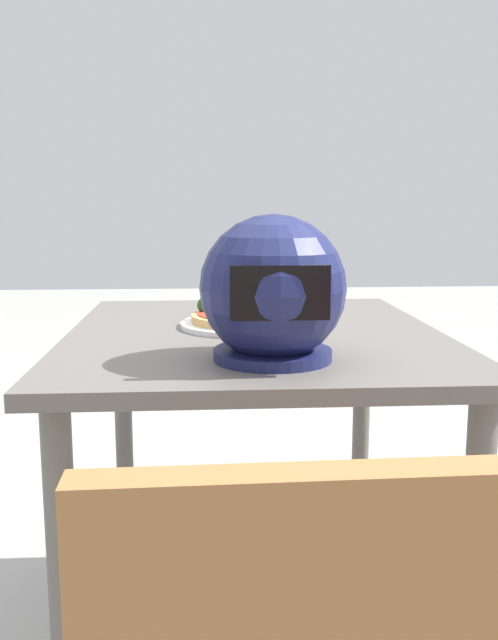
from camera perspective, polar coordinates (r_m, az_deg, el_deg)
dining_table at (r=1.54m, az=0.46°, el=-4.73°), size 0.82×0.98×0.77m
pizza_plate at (r=1.56m, az=-0.46°, el=-0.37°), size 0.29×0.29×0.01m
pizza at (r=1.56m, az=-0.47°, el=0.37°), size 0.24×0.24×0.06m
motorcycle_helmet at (r=1.22m, az=2.01°, el=2.41°), size 0.26×0.26×0.26m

